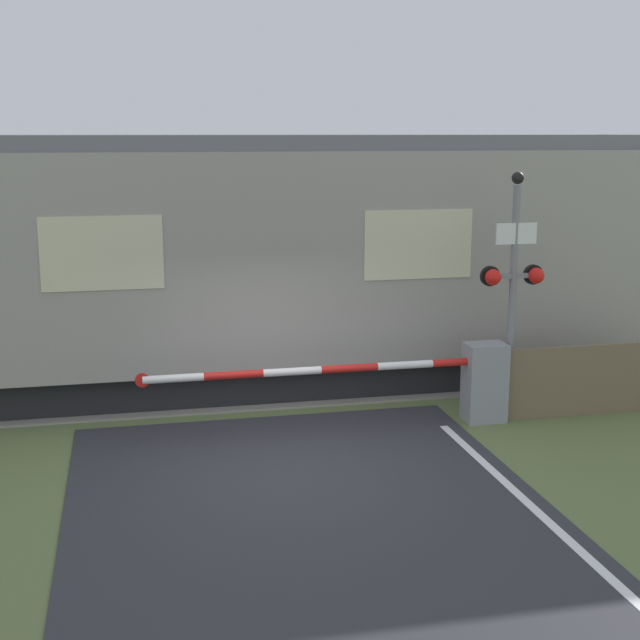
{
  "coord_description": "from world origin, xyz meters",
  "views": [
    {
      "loc": [
        -1.93,
        -10.81,
        4.27
      ],
      "look_at": [
        0.83,
        1.79,
        1.53
      ],
      "focal_mm": 50.0,
      "sensor_mm": 36.0,
      "label": 1
    }
  ],
  "objects": [
    {
      "name": "train",
      "position": [
        2.53,
        3.95,
        2.16
      ],
      "size": [
        17.48,
        3.2,
        4.22
      ],
      "color": "black",
      "rests_on": "ground_plane"
    },
    {
      "name": "ground_plane",
      "position": [
        0.0,
        0.0,
        0.0
      ],
      "size": [
        80.0,
        80.0,
        0.0
      ],
      "primitive_type": "plane",
      "color": "#5B6B3D"
    },
    {
      "name": "crossing_barrier",
      "position": [
        2.81,
        1.19,
        0.65
      ],
      "size": [
        5.42,
        0.44,
        1.19
      ],
      "color": "gray",
      "rests_on": "ground_plane"
    },
    {
      "name": "track_bed",
      "position": [
        0.0,
        3.95,
        0.02
      ],
      "size": [
        36.0,
        3.2,
        0.13
      ],
      "color": "gray",
      "rests_on": "ground_plane"
    },
    {
      "name": "roadside_fence",
      "position": [
        4.92,
        1.11,
        0.55
      ],
      "size": [
        2.79,
        0.06,
        1.1
      ],
      "color": "#726047",
      "rests_on": "ground_plane"
    },
    {
      "name": "signal_post",
      "position": [
        3.65,
        1.27,
        2.11
      ],
      "size": [
        0.99,
        0.26,
        3.7
      ],
      "color": "gray",
      "rests_on": "ground_plane"
    }
  ]
}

